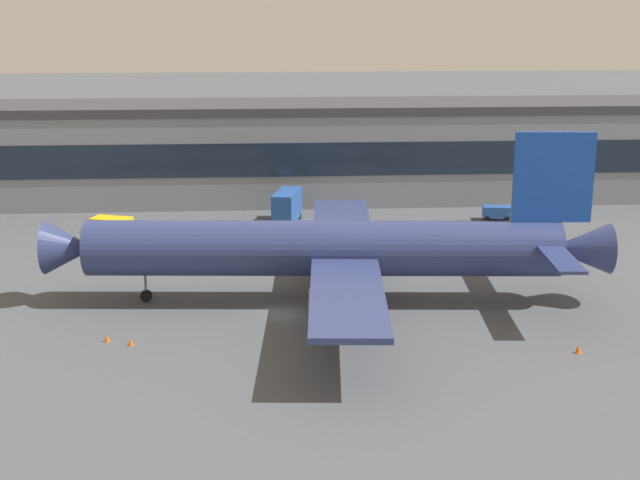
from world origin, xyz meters
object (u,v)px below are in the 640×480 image
at_px(airliner, 333,248).
at_px(traffic_cone_1, 107,338).
at_px(traffic_cone_2, 131,342).
at_px(baggage_tug, 497,212).
at_px(pushback_tractor, 112,223).
at_px(traffic_cone_0, 578,349).
at_px(catering_truck, 287,206).

relative_size(airliner, traffic_cone_1, 88.45).
relative_size(traffic_cone_1, traffic_cone_2, 1.03).
relative_size(baggage_tug, pushback_tractor, 0.72).
bearing_deg(baggage_tug, traffic_cone_0, -96.59).
height_order(airliner, baggage_tug, airliner).
bearing_deg(traffic_cone_1, catering_truck, 68.15).
relative_size(traffic_cone_0, traffic_cone_1, 1.07).
distance_m(baggage_tug, traffic_cone_1, 59.65).
height_order(baggage_tug, traffic_cone_2, baggage_tug).
relative_size(airliner, catering_truck, 6.96).
height_order(baggage_tug, traffic_cone_1, baggage_tug).
xyz_separation_m(airliner, traffic_cone_1, (-19.64, -9.03, -4.94)).
bearing_deg(airliner, traffic_cone_0, -36.77).
xyz_separation_m(baggage_tug, traffic_cone_0, (-5.27, -45.59, -0.76)).
relative_size(airliner, baggage_tug, 13.59).
bearing_deg(traffic_cone_1, pushback_tractor, 98.23).
bearing_deg(catering_truck, traffic_cone_2, -108.81).
bearing_deg(catering_truck, pushback_tractor, -172.44).
distance_m(pushback_tractor, traffic_cone_2, 39.45).
height_order(pushback_tractor, traffic_cone_1, pushback_tractor).
relative_size(catering_truck, pushback_tractor, 1.41).
relative_size(baggage_tug, traffic_cone_0, 6.06).
distance_m(catering_truck, traffic_cone_1, 43.78).
distance_m(airliner, traffic_cone_1, 22.17).
xyz_separation_m(pushback_tractor, traffic_cone_2, (7.57, -38.71, -0.76)).
bearing_deg(traffic_cone_0, catering_truck, 115.94).
bearing_deg(pushback_tractor, traffic_cone_1, -81.77).
height_order(baggage_tug, traffic_cone_0, baggage_tug).
bearing_deg(traffic_cone_2, airliner, 29.77).
bearing_deg(traffic_cone_0, pushback_tractor, 135.77).
xyz_separation_m(pushback_tractor, traffic_cone_0, (43.94, -42.77, -0.73)).
relative_size(baggage_tug, traffic_cone_1, 6.51).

